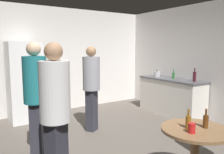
{
  "coord_description": "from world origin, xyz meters",
  "views": [
    {
      "loc": [
        -2.16,
        -3.21,
        1.68
      ],
      "look_at": [
        0.32,
        0.52,
        1.1
      ],
      "focal_mm": 37.04,
      "sensor_mm": 36.0,
      "label": 1
    }
  ],
  "objects_px": {
    "refrigerator": "(25,82)",
    "beer_bottle_amber": "(188,122)",
    "beer_bottle_brown": "(206,121)",
    "person_in_gray_shirt": "(91,82)",
    "plastic_cup_red": "(192,128)",
    "kettle": "(157,74)",
    "person_in_white_shirt": "(55,107)",
    "foreground_table": "(195,137)",
    "person_in_teal_shirt": "(35,92)",
    "wine_bottle_on_counter": "(194,76)",
    "beer_bottle_on_counter": "(173,75)"
  },
  "relations": [
    {
      "from": "refrigerator",
      "to": "person_in_white_shirt",
      "type": "xyz_separation_m",
      "value": [
        -0.35,
        -2.98,
        0.12
      ]
    },
    {
      "from": "refrigerator",
      "to": "wine_bottle_on_counter",
      "type": "relative_size",
      "value": 5.81
    },
    {
      "from": "kettle",
      "to": "beer_bottle_amber",
      "type": "xyz_separation_m",
      "value": [
        -2.21,
        -2.76,
        -0.15
      ]
    },
    {
      "from": "kettle",
      "to": "beer_bottle_brown",
      "type": "distance_m",
      "value": 3.51
    },
    {
      "from": "foreground_table",
      "to": "plastic_cup_red",
      "type": "bearing_deg",
      "value": -158.3
    },
    {
      "from": "person_in_gray_shirt",
      "to": "beer_bottle_amber",
      "type": "bearing_deg",
      "value": -31.59
    },
    {
      "from": "beer_bottle_amber",
      "to": "plastic_cup_red",
      "type": "xyz_separation_m",
      "value": [
        -0.09,
        -0.12,
        -0.03
      ]
    },
    {
      "from": "refrigerator",
      "to": "kettle",
      "type": "height_order",
      "value": "refrigerator"
    },
    {
      "from": "kettle",
      "to": "beer_bottle_amber",
      "type": "height_order",
      "value": "kettle"
    },
    {
      "from": "foreground_table",
      "to": "beer_bottle_amber",
      "type": "bearing_deg",
      "value": 144.05
    },
    {
      "from": "kettle",
      "to": "wine_bottle_on_counter",
      "type": "xyz_separation_m",
      "value": [
        0.09,
        -1.12,
        0.05
      ]
    },
    {
      "from": "beer_bottle_brown",
      "to": "person_in_gray_shirt",
      "type": "relative_size",
      "value": 0.14
    },
    {
      "from": "beer_bottle_amber",
      "to": "beer_bottle_brown",
      "type": "distance_m",
      "value": 0.21
    },
    {
      "from": "refrigerator",
      "to": "plastic_cup_red",
      "type": "height_order",
      "value": "refrigerator"
    },
    {
      "from": "wine_bottle_on_counter",
      "to": "person_in_gray_shirt",
      "type": "xyz_separation_m",
      "value": [
        -2.31,
        0.68,
        -0.02
      ]
    },
    {
      "from": "beer_bottle_on_counter",
      "to": "refrigerator",
      "type": "bearing_deg",
      "value": 155.85
    },
    {
      "from": "refrigerator",
      "to": "person_in_gray_shirt",
      "type": "xyz_separation_m",
      "value": [
        0.96,
        -1.41,
        0.09
      ]
    },
    {
      "from": "refrigerator",
      "to": "beer_bottle_amber",
      "type": "xyz_separation_m",
      "value": [
        0.97,
        -3.74,
        -0.08
      ]
    },
    {
      "from": "plastic_cup_red",
      "to": "kettle",
      "type": "bearing_deg",
      "value": 51.43
    },
    {
      "from": "foreground_table",
      "to": "person_in_gray_shirt",
      "type": "distance_m",
      "value": 2.41
    },
    {
      "from": "plastic_cup_red",
      "to": "refrigerator",
      "type": "bearing_deg",
      "value": 102.94
    },
    {
      "from": "beer_bottle_brown",
      "to": "refrigerator",
      "type": "bearing_deg",
      "value": 106.78
    },
    {
      "from": "beer_bottle_brown",
      "to": "plastic_cup_red",
      "type": "distance_m",
      "value": 0.27
    },
    {
      "from": "foreground_table",
      "to": "person_in_teal_shirt",
      "type": "distance_m",
      "value": 2.27
    },
    {
      "from": "person_in_gray_shirt",
      "to": "person_in_white_shirt",
      "type": "height_order",
      "value": "person_in_white_shirt"
    },
    {
      "from": "wine_bottle_on_counter",
      "to": "person_in_white_shirt",
      "type": "bearing_deg",
      "value": -166.21
    },
    {
      "from": "refrigerator",
      "to": "person_in_gray_shirt",
      "type": "relative_size",
      "value": 1.06
    },
    {
      "from": "wine_bottle_on_counter",
      "to": "person_in_gray_shirt",
      "type": "relative_size",
      "value": 0.18
    },
    {
      "from": "refrigerator",
      "to": "beer_bottle_on_counter",
      "type": "distance_m",
      "value": 3.59
    },
    {
      "from": "beer_bottle_amber",
      "to": "person_in_white_shirt",
      "type": "relative_size",
      "value": 0.13
    },
    {
      "from": "kettle",
      "to": "plastic_cup_red",
      "type": "distance_m",
      "value": 3.69
    },
    {
      "from": "foreground_table",
      "to": "beer_bottle_amber",
      "type": "height_order",
      "value": "beer_bottle_amber"
    },
    {
      "from": "person_in_white_shirt",
      "to": "person_in_teal_shirt",
      "type": "bearing_deg",
      "value": 148.5
    },
    {
      "from": "beer_bottle_brown",
      "to": "kettle",
      "type": "bearing_deg",
      "value": 54.77
    },
    {
      "from": "beer_bottle_on_counter",
      "to": "person_in_gray_shirt",
      "type": "height_order",
      "value": "person_in_gray_shirt"
    },
    {
      "from": "wine_bottle_on_counter",
      "to": "plastic_cup_red",
      "type": "xyz_separation_m",
      "value": [
        -2.38,
        -1.76,
        -0.23
      ]
    },
    {
      "from": "plastic_cup_red",
      "to": "person_in_teal_shirt",
      "type": "relative_size",
      "value": 0.06
    },
    {
      "from": "beer_bottle_on_counter",
      "to": "person_in_gray_shirt",
      "type": "xyz_separation_m",
      "value": [
        -2.32,
        0.05,
        0.01
      ]
    },
    {
      "from": "kettle",
      "to": "person_in_white_shirt",
      "type": "height_order",
      "value": "person_in_white_shirt"
    },
    {
      "from": "refrigerator",
      "to": "person_in_gray_shirt",
      "type": "distance_m",
      "value": 1.71
    },
    {
      "from": "refrigerator",
      "to": "beer_bottle_amber",
      "type": "bearing_deg",
      "value": -75.44
    },
    {
      "from": "refrigerator",
      "to": "beer_bottle_on_counter",
      "type": "bearing_deg",
      "value": -24.15
    },
    {
      "from": "beer_bottle_on_counter",
      "to": "beer_bottle_amber",
      "type": "distance_m",
      "value": 3.24
    },
    {
      "from": "beer_bottle_on_counter",
      "to": "foreground_table",
      "type": "distance_m",
      "value": 3.24
    },
    {
      "from": "kettle",
      "to": "person_in_white_shirt",
      "type": "relative_size",
      "value": 0.14
    },
    {
      "from": "foreground_table",
      "to": "person_in_gray_shirt",
      "type": "relative_size",
      "value": 0.47
    },
    {
      "from": "beer_bottle_on_counter",
      "to": "person_in_white_shirt",
      "type": "height_order",
      "value": "person_in_white_shirt"
    },
    {
      "from": "wine_bottle_on_counter",
      "to": "foreground_table",
      "type": "relative_size",
      "value": 0.39
    },
    {
      "from": "foreground_table",
      "to": "plastic_cup_red",
      "type": "distance_m",
      "value": 0.23
    },
    {
      "from": "refrigerator",
      "to": "plastic_cup_red",
      "type": "bearing_deg",
      "value": -77.06
    }
  ]
}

